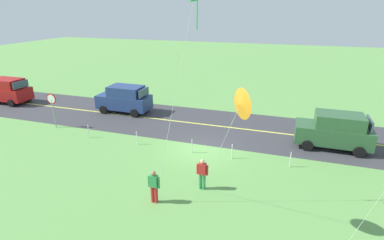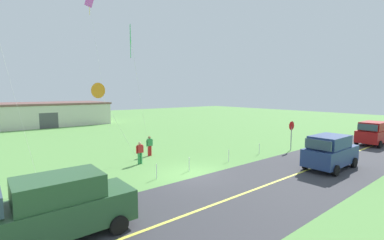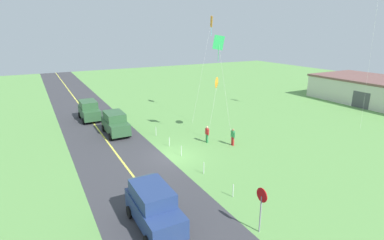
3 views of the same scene
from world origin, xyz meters
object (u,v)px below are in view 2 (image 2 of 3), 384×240
object	(u,v)px
car_parked_east_far	(373,133)
person_adult_near	(140,152)
stop_sign	(291,130)
car_parked_west_near	(65,205)
car_suv_foreground	(330,151)
kite_blue_mid	(131,37)
person_adult_companion	(150,145)
kite_yellow_high	(90,6)
kite_red_low	(99,91)
warehouse_distant	(42,114)

from	to	relation	value
car_parked_east_far	person_adult_near	world-z (taller)	car_parked_east_far
stop_sign	person_adult_near	xyz separation A→B (m)	(-12.43, 4.32, -0.94)
car_parked_west_near	person_adult_near	size ratio (longest dim) A/B	2.75
car_suv_foreground	kite_blue_mid	world-z (taller)	kite_blue_mid
car_parked_west_near	person_adult_companion	size ratio (longest dim) A/B	2.75
stop_sign	kite_yellow_high	bearing A→B (deg)	113.00
kite_blue_mid	kite_yellow_high	bearing A→B (deg)	80.42
kite_red_low	kite_blue_mid	xyz separation A→B (m)	(1.96, -1.23, 3.75)
kite_blue_mid	kite_yellow_high	distance (m)	18.70
stop_sign	kite_red_low	size ratio (longest dim) A/B	0.44
car_suv_foreground	stop_sign	world-z (taller)	stop_sign
stop_sign	kite_yellow_high	world-z (taller)	kite_yellow_high
car_parked_west_near	stop_sign	xyz separation A→B (m)	(18.91, 2.58, 0.65)
person_adult_near	car_parked_west_near	bearing A→B (deg)	-26.54
car_parked_east_far	person_adult_near	xyz separation A→B (m)	(-20.97, 8.01, -0.29)
person_adult_near	kite_red_low	world-z (taller)	kite_red_low
kite_blue_mid	kite_red_low	bearing A→B (deg)	147.75
person_adult_near	person_adult_companion	distance (m)	2.43
person_adult_companion	kite_blue_mid	distance (m)	8.27
car_suv_foreground	kite_red_low	bearing A→B (deg)	135.03
person_adult_near	kite_blue_mid	distance (m)	8.13
car_parked_west_near	person_adult_companion	world-z (taller)	car_parked_west_near
stop_sign	car_parked_east_far	bearing A→B (deg)	-23.36
kite_yellow_high	kite_blue_mid	bearing A→B (deg)	-99.58
person_adult_near	warehouse_distant	bearing A→B (deg)	-161.07
kite_blue_mid	car_suv_foreground	bearing A→B (deg)	-47.11
car_suv_foreground	kite_red_low	world-z (taller)	kite_red_low
car_parked_east_far	kite_yellow_high	bearing A→B (deg)	124.64
kite_yellow_high	car_suv_foreground	bearing A→B (deg)	-76.69
car_suv_foreground	car_parked_west_near	distance (m)	15.92
car_suv_foreground	kite_yellow_high	xyz separation A→B (m)	(-6.42, 27.11, 14.78)
car_parked_east_far	warehouse_distant	world-z (taller)	warehouse_distant
car_parked_east_far	stop_sign	world-z (taller)	stop_sign
car_suv_foreground	car_parked_east_far	xyz separation A→B (m)	(11.66, 0.95, 0.00)
stop_sign	kite_red_low	bearing A→B (deg)	155.33
car_parked_west_near	person_adult_near	xyz separation A→B (m)	(6.48, 6.90, -0.29)
person_adult_companion	car_parked_west_near	bearing A→B (deg)	99.29
stop_sign	person_adult_companion	bearing A→B (deg)	150.66
car_suv_foreground	warehouse_distant	world-z (taller)	warehouse_distant
car_suv_foreground	stop_sign	bearing A→B (deg)	56.06
person_adult_companion	person_adult_near	bearing A→B (deg)	97.11
car_parked_west_near	stop_sign	size ratio (longest dim) A/B	1.72
person_adult_near	warehouse_distant	world-z (taller)	warehouse_distant
kite_blue_mid	warehouse_distant	size ratio (longest dim) A/B	0.53
person_adult_near	person_adult_companion	world-z (taller)	same
car_suv_foreground	car_parked_west_near	xyz separation A→B (m)	(-15.79, 2.06, 0.00)
car_suv_foreground	person_adult_near	size ratio (longest dim) A/B	2.75
car_parked_west_near	kite_red_low	world-z (taller)	kite_red_low
car_parked_east_far	car_suv_foreground	bearing A→B (deg)	-175.32
car_suv_foreground	car_parked_east_far	distance (m)	11.70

